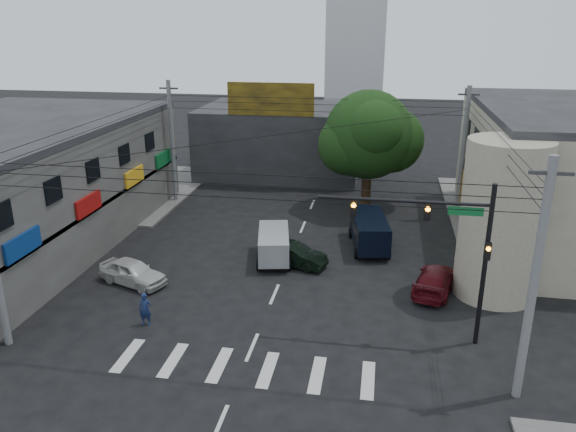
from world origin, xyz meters
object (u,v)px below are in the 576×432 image
(utility_pole_near_right, at_px, (534,285))
(maroon_sedan, at_px, (435,280))
(traffic_officer, at_px, (145,310))
(utility_pole_far_right, at_px, (463,154))
(dark_sedan, at_px, (293,255))
(white_compact, at_px, (133,272))
(street_tree, at_px, (369,135))
(navy_van, at_px, (369,232))
(silver_minivan, at_px, (274,246))
(utility_pole_far_left, at_px, (172,143))
(traffic_gantry, at_px, (446,237))

(utility_pole_near_right, relative_size, maroon_sedan, 1.97)
(traffic_officer, bearing_deg, maroon_sedan, 16.59)
(utility_pole_far_right, xyz_separation_m, dark_sedan, (-10.16, -10.27, -3.95))
(utility_pole_far_right, distance_m, white_compact, 23.29)
(street_tree, height_order, maroon_sedan, street_tree)
(utility_pole_far_right, bearing_deg, navy_van, -131.11)
(dark_sedan, height_order, silver_minivan, silver_minivan)
(street_tree, height_order, traffic_officer, street_tree)
(utility_pole_far_left, distance_m, dark_sedan, 15.45)
(utility_pole_far_left, bearing_deg, traffic_gantry, -42.86)
(utility_pole_near_right, xyz_separation_m, dark_sedan, (-10.16, 10.23, -3.95))
(traffic_gantry, height_order, white_compact, traffic_gantry)
(utility_pole_near_right, bearing_deg, street_tree, 106.82)
(white_compact, relative_size, silver_minivan, 0.97)
(maroon_sedan, distance_m, traffic_officer, 14.51)
(utility_pole_far_left, xyz_separation_m, maroon_sedan, (18.58, -12.24, -3.97))
(maroon_sedan, distance_m, navy_van, 6.47)
(maroon_sedan, height_order, navy_van, navy_van)
(maroon_sedan, relative_size, silver_minivan, 1.08)
(white_compact, bearing_deg, dark_sedan, -44.29)
(traffic_gantry, xyz_separation_m, utility_pole_near_right, (2.68, -3.50, -0.23))
(street_tree, distance_m, utility_pole_far_left, 14.56)
(white_compact, bearing_deg, traffic_gantry, -80.37)
(utility_pole_far_left, distance_m, traffic_officer, 19.14)
(utility_pole_near_right, bearing_deg, traffic_gantry, 127.42)
(dark_sedan, relative_size, maroon_sedan, 0.88)
(utility_pole_far_left, height_order, dark_sedan, utility_pole_far_left)
(dark_sedan, bearing_deg, navy_van, -34.96)
(white_compact, bearing_deg, street_tree, -17.32)
(utility_pole_far_right, relative_size, white_compact, 2.19)
(dark_sedan, bearing_deg, silver_minivan, 82.67)
(navy_van, xyz_separation_m, traffic_officer, (-9.75, -11.15, -0.21))
(utility_pole_far_left, height_order, navy_van, utility_pole_far_left)
(utility_pole_far_right, height_order, navy_van, utility_pole_far_right)
(street_tree, bearing_deg, maroon_sedan, -72.86)
(traffic_officer, bearing_deg, white_compact, 114.74)
(traffic_gantry, height_order, utility_pole_far_right, utility_pole_far_right)
(traffic_gantry, xyz_separation_m, navy_van, (-3.30, 10.16, -3.83))
(street_tree, xyz_separation_m, utility_pole_far_left, (-14.50, -1.00, -0.87))
(white_compact, distance_m, silver_minivan, 8.03)
(street_tree, xyz_separation_m, white_compact, (-11.66, -15.04, -4.81))
(utility_pole_near_right, xyz_separation_m, navy_van, (-5.97, 13.65, -3.60))
(traffic_gantry, xyz_separation_m, utility_pole_far_left, (-18.32, 17.00, -0.23))
(utility_pole_far_right, height_order, dark_sedan, utility_pole_far_right)
(white_compact, height_order, traffic_officer, traffic_officer)
(street_tree, relative_size, traffic_gantry, 1.21)
(utility_pole_far_right, bearing_deg, utility_pole_near_right, -90.00)
(utility_pole_far_left, relative_size, silver_minivan, 2.12)
(dark_sedan, bearing_deg, traffic_officer, 159.99)
(white_compact, bearing_deg, navy_van, -38.97)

